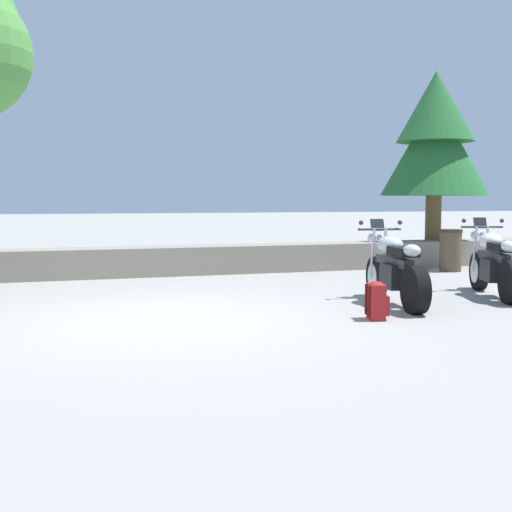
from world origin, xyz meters
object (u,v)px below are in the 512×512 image
rider_backpack (377,300)px  trash_bin (451,250)px  pine_tree_mid_right (435,137)px  motorcycle_white_far_right (494,265)px  motorcycle_silver_centre (394,270)px

rider_backpack → trash_bin: bearing=47.2°
pine_tree_mid_right → trash_bin: size_ratio=4.38×
rider_backpack → pine_tree_mid_right: bearing=51.9°
trash_bin → motorcycle_white_far_right: bearing=-113.8°
motorcycle_white_far_right → rider_backpack: (-2.61, -1.17, -0.24)m
motorcycle_silver_centre → trash_bin: (3.23, 3.40, -0.05)m
pine_tree_mid_right → rider_backpack: bearing=-128.1°
motorcycle_silver_centre → trash_bin: bearing=46.4°
rider_backpack → trash_bin: 5.90m
rider_backpack → trash_bin: (4.01, 4.33, 0.19)m
motorcycle_white_far_right → trash_bin: size_ratio=2.32×
motorcycle_silver_centre → pine_tree_mid_right: pine_tree_mid_right is taller
rider_backpack → motorcycle_silver_centre: bearing=50.4°
pine_tree_mid_right → trash_bin: pine_tree_mid_right is taller
trash_bin → rider_backpack: bearing=-132.8°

